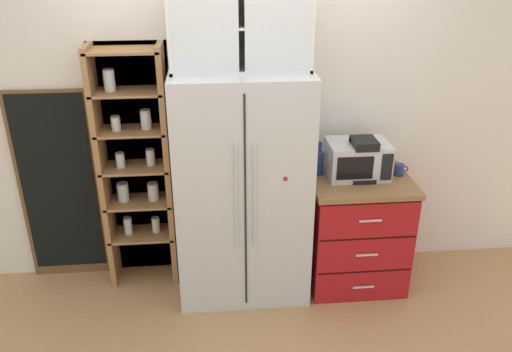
# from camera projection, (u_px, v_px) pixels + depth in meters

# --- Properties ---
(ground_plane) EXTENTS (10.85, 10.85, 0.00)m
(ground_plane) POSITION_uv_depth(u_px,v_px,m) (244.00, 287.00, 4.08)
(ground_plane) COLOR tan
(wall_back_cream) EXTENTS (5.14, 0.10, 2.55)m
(wall_back_cream) POSITION_uv_depth(u_px,v_px,m) (238.00, 115.00, 3.91)
(wall_back_cream) COLOR silver
(wall_back_cream) RESTS_ON ground
(refrigerator) EXTENTS (0.94, 0.65, 1.70)m
(refrigerator) POSITION_uv_depth(u_px,v_px,m) (242.00, 187.00, 3.76)
(refrigerator) COLOR silver
(refrigerator) RESTS_ON ground
(pantry_shelf_column) EXTENTS (0.56, 0.31, 1.85)m
(pantry_shelf_column) POSITION_uv_depth(u_px,v_px,m) (136.00, 165.00, 3.86)
(pantry_shelf_column) COLOR brown
(pantry_shelf_column) RESTS_ON ground
(counter_cabinet) EXTENTS (0.75, 0.65, 0.89)m
(counter_cabinet) POSITION_uv_depth(u_px,v_px,m) (355.00, 230.00, 4.01)
(counter_cabinet) COLOR #A8161C
(counter_cabinet) RESTS_ON ground
(microwave) EXTENTS (0.44, 0.33, 0.26)m
(microwave) POSITION_uv_depth(u_px,v_px,m) (357.00, 159.00, 3.81)
(microwave) COLOR silver
(microwave) RESTS_ON counter_cabinet
(coffee_maker) EXTENTS (0.17, 0.20, 0.31)m
(coffee_maker) POSITION_uv_depth(u_px,v_px,m) (362.00, 158.00, 3.76)
(coffee_maker) COLOR black
(coffee_maker) RESTS_ON counter_cabinet
(mug_navy) EXTENTS (0.11, 0.07, 0.09)m
(mug_navy) POSITION_uv_depth(u_px,v_px,m) (399.00, 170.00, 3.85)
(mug_navy) COLOR navy
(mug_navy) RESTS_ON counter_cabinet
(mug_charcoal) EXTENTS (0.12, 0.09, 0.09)m
(mug_charcoal) POSITION_uv_depth(u_px,v_px,m) (361.00, 172.00, 3.80)
(mug_charcoal) COLOR #2D2D33
(mug_charcoal) RESTS_ON counter_cabinet
(bottle_cobalt) EXTENTS (0.07, 0.07, 0.25)m
(bottle_cobalt) POSITION_uv_depth(u_px,v_px,m) (319.00, 160.00, 3.83)
(bottle_cobalt) COLOR navy
(bottle_cobalt) RESTS_ON counter_cabinet
(upper_cabinet) EXTENTS (0.91, 0.32, 0.56)m
(upper_cabinet) POSITION_uv_depth(u_px,v_px,m) (240.00, 25.00, 3.32)
(upper_cabinet) COLOR silver
(upper_cabinet) RESTS_ON refrigerator
(chalkboard_menu) EXTENTS (0.60, 0.04, 1.53)m
(chalkboard_menu) POSITION_uv_depth(u_px,v_px,m) (60.00, 188.00, 3.94)
(chalkboard_menu) COLOR brown
(chalkboard_menu) RESTS_ON ground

